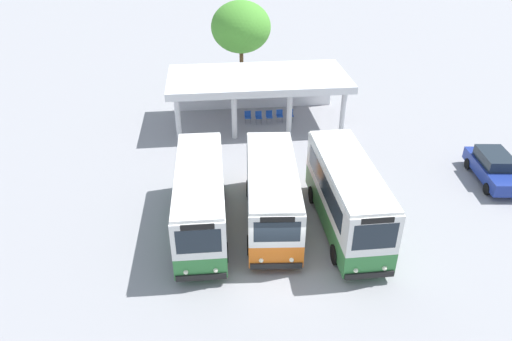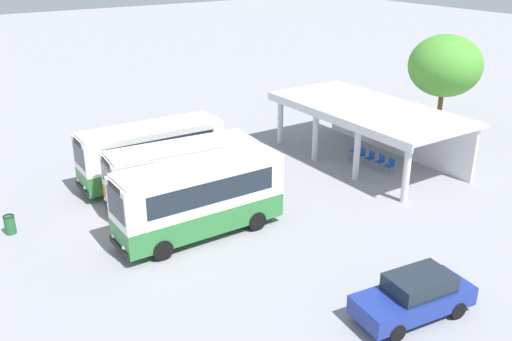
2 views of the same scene
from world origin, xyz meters
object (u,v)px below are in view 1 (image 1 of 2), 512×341
object	(u,v)px
city_bus_nearest_orange	(200,197)
waiting_chair_fifth_seat	(290,114)
waiting_chair_middle_seat	(269,116)
waiting_chair_end_by_column	(248,116)
waiting_chair_fourth_seat	(280,115)
city_bus_middle_cream	(347,195)
waiting_chair_second_from_end	(259,116)
parked_car_flank	(494,167)
city_bus_second_in_row	(272,192)

from	to	relation	value
city_bus_nearest_orange	waiting_chair_fifth_seat	xyz separation A→B (m)	(6.28, 11.84, -1.28)
city_bus_nearest_orange	waiting_chair_fifth_seat	world-z (taller)	city_bus_nearest_orange
waiting_chair_middle_seat	waiting_chair_end_by_column	bearing A→B (deg)	176.60
waiting_chair_end_by_column	waiting_chair_fourth_seat	bearing A→B (deg)	-0.26
city_bus_middle_cream	waiting_chair_middle_seat	xyz separation A→B (m)	(-1.97, 12.45, -1.39)
waiting_chair_middle_seat	waiting_chair_fifth_seat	xyz separation A→B (m)	(1.50, 0.09, 0.00)
waiting_chair_fourth_seat	waiting_chair_fifth_seat	distance (m)	0.75
city_bus_nearest_orange	waiting_chair_fifth_seat	distance (m)	13.46
city_bus_nearest_orange	waiting_chair_middle_seat	xyz separation A→B (m)	(4.78, 11.74, -1.28)
waiting_chair_end_by_column	waiting_chair_second_from_end	bearing A→B (deg)	-8.92
city_bus_middle_cream	waiting_chair_middle_seat	bearing A→B (deg)	98.99
waiting_chair_end_by_column	waiting_chair_middle_seat	bearing A→B (deg)	-3.40
waiting_chair_end_by_column	waiting_chair_second_from_end	world-z (taller)	same
city_bus_middle_cream	waiting_chair_fourth_seat	distance (m)	12.66
city_bus_nearest_orange	parked_car_flank	bearing A→B (deg)	9.57
city_bus_nearest_orange	waiting_chair_second_from_end	xyz separation A→B (m)	(4.03, 11.71, -1.28)
waiting_chair_second_from_end	waiting_chair_middle_seat	distance (m)	0.75
waiting_chair_fifth_seat	waiting_chair_second_from_end	bearing A→B (deg)	-176.92
parked_car_flank	waiting_chair_second_from_end	xyz separation A→B (m)	(-12.15, 8.99, -0.31)
city_bus_middle_cream	waiting_chair_end_by_column	distance (m)	13.08
waiting_chair_end_by_column	waiting_chair_fourth_seat	distance (m)	2.25
city_bus_nearest_orange	waiting_chair_end_by_column	size ratio (longest dim) A/B	9.22
city_bus_second_in_row	waiting_chair_fifth_seat	bearing A→B (deg)	76.01
city_bus_nearest_orange	waiting_chair_fifth_seat	size ratio (longest dim) A/B	9.22
waiting_chair_middle_seat	waiting_chair_fourth_seat	size ratio (longest dim) A/B	1.00
waiting_chair_middle_seat	city_bus_second_in_row	bearing A→B (deg)	-96.93
city_bus_nearest_orange	waiting_chair_middle_seat	size ratio (longest dim) A/B	9.22
city_bus_nearest_orange	parked_car_flank	xyz separation A→B (m)	(16.18, 2.73, -0.98)
city_bus_second_in_row	waiting_chair_middle_seat	world-z (taller)	city_bus_second_in_row
parked_car_flank	waiting_chair_middle_seat	distance (m)	14.54
city_bus_second_in_row	waiting_chair_middle_seat	xyz separation A→B (m)	(1.41, 11.56, -1.21)
waiting_chair_middle_seat	parked_car_flank	bearing A→B (deg)	-38.34
waiting_chair_fourth_seat	city_bus_middle_cream	bearing A→B (deg)	-84.43
city_bus_middle_cream	city_bus_second_in_row	bearing A→B (deg)	165.36
parked_car_flank	waiting_chair_fourth_seat	bearing A→B (deg)	139.51
waiting_chair_second_from_end	waiting_chair_fourth_seat	size ratio (longest dim) A/B	1.00
parked_car_flank	waiting_chair_fourth_seat	xyz separation A→B (m)	(-10.65, 9.09, -0.31)
parked_car_flank	waiting_chair_fourth_seat	size ratio (longest dim) A/B	5.30
city_bus_second_in_row	waiting_chair_second_from_end	size ratio (longest dim) A/B	9.00
city_bus_second_in_row	city_bus_middle_cream	size ratio (longest dim) A/B	1.00
city_bus_nearest_orange	city_bus_second_in_row	xyz separation A→B (m)	(3.37, 0.18, -0.07)
city_bus_nearest_orange	waiting_chair_middle_seat	distance (m)	12.74
city_bus_second_in_row	waiting_chair_end_by_column	xyz separation A→B (m)	(-0.09, 11.65, -1.21)
parked_car_flank	waiting_chair_end_by_column	size ratio (longest dim) A/B	5.30
waiting_chair_second_from_end	city_bus_middle_cream	bearing A→B (deg)	-77.65
waiting_chair_middle_seat	waiting_chair_second_from_end	bearing A→B (deg)	-177.82
city_bus_second_in_row	waiting_chair_middle_seat	size ratio (longest dim) A/B	9.00
city_bus_middle_cream	waiting_chair_end_by_column	bearing A→B (deg)	105.46
city_bus_second_in_row	waiting_chair_middle_seat	distance (m)	11.71
city_bus_second_in_row	city_bus_nearest_orange	bearing A→B (deg)	-176.97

